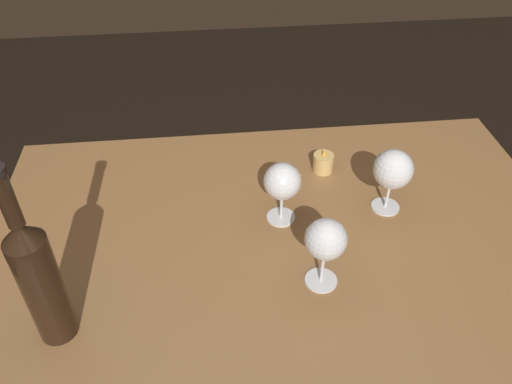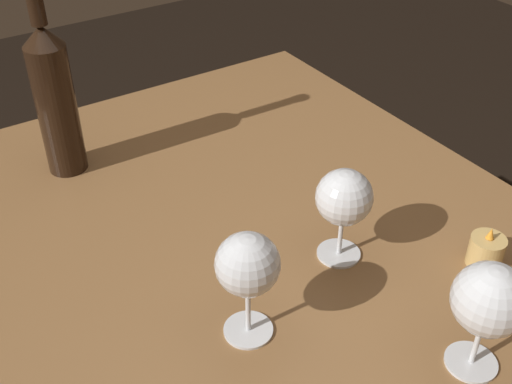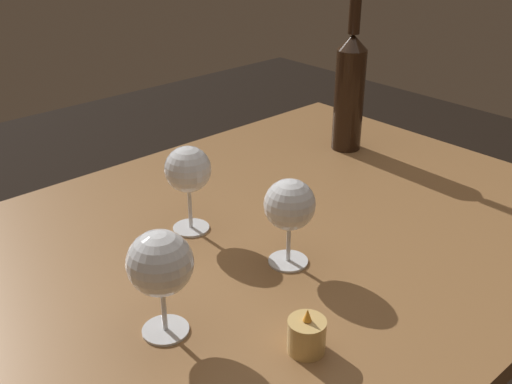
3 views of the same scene
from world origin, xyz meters
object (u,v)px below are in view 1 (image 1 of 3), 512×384
wine_glass_left (282,182)px  votive_candle (323,163)px  wine_glass_right (326,241)px  wine_glass_centre (393,170)px  wine_bottle (39,278)px

wine_glass_left → votive_candle: wine_glass_left is taller
votive_candle → wine_glass_right: bearing=-102.4°
wine_glass_left → wine_glass_centre: size_ratio=0.94×
wine_glass_right → wine_bottle: size_ratio=0.42×
wine_glass_right → votive_candle: size_ratio=2.39×
votive_candle → wine_glass_left: bearing=-128.5°
wine_glass_centre → wine_bottle: (-0.70, -0.27, 0.04)m
wine_bottle → votive_candle: 0.73m
wine_glass_centre → votive_candle: 0.22m
wine_bottle → votive_candle: (0.58, 0.43, -0.12)m
wine_glass_left → votive_candle: 0.23m
wine_bottle → votive_candle: wine_bottle is taller
wine_glass_centre → wine_bottle: bearing=-159.1°
wine_glass_left → wine_bottle: (-0.45, -0.26, 0.04)m
wine_glass_centre → votive_candle: size_ratio=2.36×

